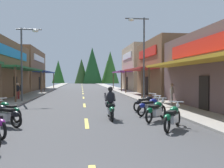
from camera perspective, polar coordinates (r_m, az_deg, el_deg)
ground at (r=36.85m, az=-6.85°, el=-1.70°), size 9.14×99.01×0.10m
sidewalk_left at (r=37.25m, az=-15.69°, el=-1.54°), size 2.29×99.01×0.12m
sidewalk_right at (r=37.32m, az=1.96°, el=-1.48°), size 2.29×99.01×0.12m
centerline_dashes at (r=41.29m, az=-6.89°, el=-1.28°), size 0.16×74.11×0.01m
storefront_left_far at (r=41.63m, az=-21.92°, el=3.05°), size 9.68×13.34×6.41m
storefront_right_middle at (r=27.69m, az=14.33°, el=3.52°), size 7.99×9.48×5.98m
storefront_right_far at (r=38.88m, az=8.51°, el=3.58°), size 8.73×9.88×6.85m
streetlamp_left at (r=20.98m, az=-19.56°, el=6.63°), size 1.99×0.30×5.98m
streetlamp_right at (r=20.63m, az=6.75°, el=8.32°), size 1.99×0.30×6.97m
motorcycle_parked_right_0 at (r=9.79m, az=13.93°, el=-7.37°), size 1.35×1.78×1.04m
motorcycle_parked_right_1 at (r=11.51m, az=10.23°, el=-6.03°), size 1.51×1.66×1.04m
motorcycle_parked_right_2 at (r=13.19m, az=8.97°, el=-5.07°), size 1.82×1.30×1.04m
motorcycle_parked_right_3 at (r=14.79m, az=7.99°, el=-4.35°), size 1.89×1.18×1.04m
motorcycle_parked_left_2 at (r=10.98m, az=-23.81°, el=-6.49°), size 1.77×1.37×1.04m
motorcycle_parked_left_3 at (r=12.21m, az=-23.20°, el=-5.69°), size 1.65×1.52×1.04m
rider_cruising_lead at (r=11.78m, az=-0.40°, el=-5.02°), size 0.60×2.14×1.57m
pedestrian_by_shop at (r=22.88m, az=-21.17°, el=-1.37°), size 0.53×0.38×1.55m
pedestrian_browsing at (r=17.49m, az=13.77°, el=-2.08°), size 0.40×0.51×1.59m
treeline_backdrop at (r=87.61m, az=-4.40°, el=3.64°), size 23.99×12.23×12.51m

